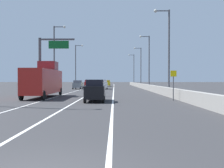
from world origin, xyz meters
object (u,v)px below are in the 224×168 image
(lamp_post_left_far, at_px, (76,63))
(car_black_4, at_px, (95,91))
(car_red_5, at_px, (88,83))
(speed_advisory_sign, at_px, (173,83))
(lamp_post_right_fifth, at_px, (133,68))
(lamp_post_right_fourth, at_px, (140,65))
(lamp_post_left_mid, at_px, (55,54))
(lamp_post_right_second, at_px, (167,47))
(car_white_1, at_px, (103,84))
(car_gray_2, at_px, (78,85))
(overhead_sign_gantry, at_px, (46,59))
(car_blue_3, at_px, (93,83))
(box_truck, at_px, (44,80))
(lamp_post_right_third, at_px, (148,59))
(car_yellow_0, at_px, (107,83))

(lamp_post_left_far, xyz_separation_m, car_black_4, (8.30, -43.10, -5.45))
(car_black_4, relative_size, car_red_5, 1.11)
(speed_advisory_sign, relative_size, lamp_post_left_far, 0.26)
(car_red_5, bearing_deg, speed_advisory_sign, -75.38)
(speed_advisory_sign, bearing_deg, lamp_post_right_fifth, 89.05)
(lamp_post_right_fourth, relative_size, car_red_5, 2.71)
(lamp_post_left_mid, bearing_deg, lamp_post_right_second, -30.01)
(car_white_1, bearing_deg, car_gray_2, 179.77)
(overhead_sign_gantry, distance_m, lamp_post_left_far, 34.85)
(car_white_1, bearing_deg, lamp_post_right_second, -67.14)
(car_gray_2, relative_size, car_blue_3, 1.02)
(car_black_4, distance_m, box_truck, 8.40)
(car_black_4, bearing_deg, lamp_post_left_mid, 113.36)
(car_gray_2, bearing_deg, lamp_post_right_third, -9.93)
(overhead_sign_gantry, distance_m, lamp_post_right_third, 26.38)
(lamp_post_right_second, bearing_deg, car_gray_2, 124.02)
(lamp_post_left_mid, distance_m, car_blue_3, 51.27)
(lamp_post_right_fourth, relative_size, lamp_post_right_fifth, 1.00)
(lamp_post_right_fourth, xyz_separation_m, car_yellow_0, (-9.66, 5.32, -5.51))
(lamp_post_right_second, xyz_separation_m, box_truck, (-15.32, -4.09, -4.49))
(lamp_post_left_mid, xyz_separation_m, car_black_4, (8.36, -19.35, -5.45))
(lamp_post_right_second, height_order, lamp_post_right_fifth, same)
(lamp_post_right_second, bearing_deg, car_blue_3, 103.84)
(car_red_5, height_order, box_truck, box_truck)
(lamp_post_right_second, distance_m, car_white_1, 24.94)
(speed_advisory_sign, height_order, car_black_4, speed_advisory_sign)
(speed_advisory_sign, height_order, lamp_post_left_far, lamp_post_left_far)
(lamp_post_left_far, bearing_deg, car_red_5, 81.98)
(lamp_post_right_third, bearing_deg, lamp_post_left_far, 141.16)
(lamp_post_right_second, relative_size, car_red_5, 2.71)
(box_truck, bearing_deg, car_blue_3, 89.72)
(speed_advisory_sign, height_order, lamp_post_right_fifth, lamp_post_right_fifth)
(car_black_4, relative_size, box_truck, 0.48)
(lamp_post_right_fourth, height_order, lamp_post_left_mid, same)
(car_blue_3, bearing_deg, lamp_post_right_fifth, -5.84)
(speed_advisory_sign, height_order, lamp_post_right_fourth, lamp_post_right_fourth)
(lamp_post_left_mid, xyz_separation_m, car_gray_2, (2.08, 12.50, -5.52))
(lamp_post_right_third, distance_m, car_red_5, 31.15)
(lamp_post_left_mid, height_order, box_truck, lamp_post_left_mid)
(speed_advisory_sign, bearing_deg, car_white_1, 105.04)
(lamp_post_right_third, distance_m, car_gray_2, 16.44)
(lamp_post_right_fourth, height_order, lamp_post_left_far, same)
(speed_advisory_sign, relative_size, car_yellow_0, 0.66)
(lamp_post_right_fourth, distance_m, car_blue_3, 26.89)
(car_blue_3, height_order, car_black_4, car_black_4)
(car_red_5, distance_m, box_truck, 50.33)
(car_gray_2, bearing_deg, car_yellow_0, 75.13)
(speed_advisory_sign, distance_m, car_white_1, 32.00)
(lamp_post_right_fifth, height_order, car_gray_2, lamp_post_right_fifth)
(lamp_post_right_second, relative_size, lamp_post_left_far, 1.00)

